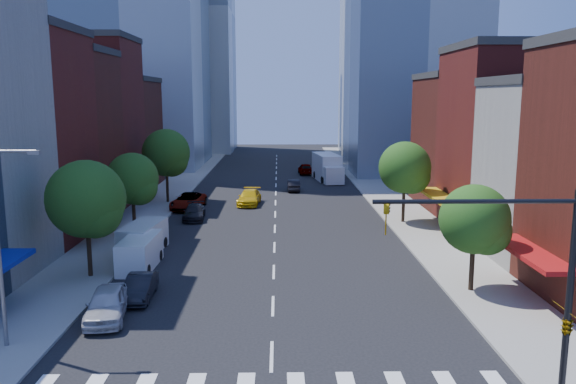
# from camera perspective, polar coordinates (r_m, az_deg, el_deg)

# --- Properties ---
(ground) EXTENTS (220.00, 220.00, 0.00)m
(ground) POSITION_cam_1_polar(r_m,az_deg,el_deg) (25.65, -1.67, -16.35)
(ground) COLOR black
(ground) RESTS_ON ground
(sidewalk_left) EXTENTS (5.00, 120.00, 0.15)m
(sidewalk_left) POSITION_cam_1_polar(r_m,az_deg,el_deg) (65.30, -12.30, -0.39)
(sidewalk_left) COLOR gray
(sidewalk_left) RESTS_ON ground
(sidewalk_right) EXTENTS (5.00, 120.00, 0.15)m
(sidewalk_right) POSITION_cam_1_polar(r_m,az_deg,el_deg) (65.18, 9.80, -0.32)
(sidewalk_right) COLOR gray
(sidewalk_right) RESTS_ON ground
(bldg_left_2) EXTENTS (12.00, 9.00, 16.00)m
(bldg_left_2) POSITION_cam_1_polar(r_m,az_deg,el_deg) (48.59, -27.11, 4.79)
(bldg_left_2) COLOR #5D1816
(bldg_left_2) RESTS_ON ground
(bldg_left_3) EXTENTS (12.00, 8.00, 15.00)m
(bldg_left_3) POSITION_cam_1_polar(r_m,az_deg,el_deg) (56.37, -23.31, 5.09)
(bldg_left_3) COLOR #4C1B13
(bldg_left_3) RESTS_ON ground
(bldg_left_4) EXTENTS (12.00, 9.00, 17.00)m
(bldg_left_4) POSITION_cam_1_polar(r_m,az_deg,el_deg) (64.25, -20.51, 6.63)
(bldg_left_4) COLOR #5D1816
(bldg_left_4) RESTS_ON ground
(bldg_left_5) EXTENTS (12.00, 10.00, 13.00)m
(bldg_left_5) POSITION_cam_1_polar(r_m,az_deg,el_deg) (73.37, -17.97, 5.51)
(bldg_left_5) COLOR #4C1B13
(bldg_left_5) RESTS_ON ground
(bldg_right_2) EXTENTS (12.00, 10.00, 15.00)m
(bldg_right_2) POSITION_cam_1_polar(r_m,az_deg,el_deg) (51.53, 22.76, 4.76)
(bldg_right_2) COLOR #5D1816
(bldg_right_2) RESTS_ON ground
(bldg_right_3) EXTENTS (12.00, 10.00, 13.00)m
(bldg_right_3) POSITION_cam_1_polar(r_m,az_deg,el_deg) (60.86, 18.94, 4.69)
(bldg_right_3) COLOR #4C1B13
(bldg_right_3) RESTS_ON ground
(tower_far_w) EXTENTS (18.00, 18.00, 56.00)m
(tower_far_w) POSITION_cam_1_polar(r_m,az_deg,el_deg) (120.62, -10.19, 17.53)
(tower_far_w) COLOR #9EA5AD
(tower_far_w) RESTS_ON ground
(traffic_signal) EXTENTS (7.24, 2.24, 8.00)m
(traffic_signal) POSITION_cam_1_polar(r_m,az_deg,el_deg) (22.07, 25.35, -10.06)
(traffic_signal) COLOR black
(traffic_signal) RESTS_ON sidewalk_right
(streetlight) EXTENTS (2.25, 0.25, 9.00)m
(streetlight) POSITION_cam_1_polar(r_m,az_deg,el_deg) (27.59, -27.11, -3.92)
(streetlight) COLOR slate
(streetlight) RESTS_ON sidewalk_left
(tree_left_near) EXTENTS (4.80, 4.80, 7.30)m
(tree_left_near) POSITION_cam_1_polar(r_m,az_deg,el_deg) (36.48, -19.63, -0.97)
(tree_left_near) COLOR black
(tree_left_near) RESTS_ON sidewalk_left
(tree_left_mid) EXTENTS (4.20, 4.20, 6.65)m
(tree_left_mid) POSITION_cam_1_polar(r_m,az_deg,el_deg) (46.94, -15.37, 1.10)
(tree_left_mid) COLOR black
(tree_left_mid) RESTS_ON sidewalk_left
(tree_left_far) EXTENTS (5.00, 5.00, 7.75)m
(tree_left_far) POSITION_cam_1_polar(r_m,az_deg,el_deg) (60.41, -12.15, 3.73)
(tree_left_far) COLOR black
(tree_left_far) RESTS_ON sidewalk_left
(tree_right_near) EXTENTS (4.00, 4.00, 6.20)m
(tree_right_near) POSITION_cam_1_polar(r_m,az_deg,el_deg) (33.73, 18.69, -2.93)
(tree_right_near) COLOR black
(tree_right_near) RESTS_ON sidewalk_right
(tree_right_far) EXTENTS (4.60, 4.60, 7.20)m
(tree_right_far) POSITION_cam_1_polar(r_m,az_deg,el_deg) (50.67, 11.95, 2.24)
(tree_right_far) COLOR black
(tree_right_far) RESTS_ON sidewalk_right
(parked_car_front) EXTENTS (2.53, 4.95, 1.61)m
(parked_car_front) POSITION_cam_1_polar(r_m,az_deg,el_deg) (30.63, -17.90, -10.75)
(parked_car_front) COLOR #BCBCC1
(parked_car_front) RESTS_ON ground
(parked_car_second) EXTENTS (1.55, 4.12, 1.34)m
(parked_car_second) POSITION_cam_1_polar(r_m,az_deg,el_deg) (33.05, -14.83, -9.32)
(parked_car_second) COLOR black
(parked_car_second) RESTS_ON ground
(parked_car_third) EXTENTS (3.37, 6.03, 1.59)m
(parked_car_third) POSITION_cam_1_polar(r_m,az_deg,el_deg) (57.62, -10.11, -0.91)
(parked_car_third) COLOR #999999
(parked_car_third) RESTS_ON ground
(parked_car_rear) EXTENTS (2.19, 4.79, 1.36)m
(parked_car_rear) POSITION_cam_1_polar(r_m,az_deg,el_deg) (52.68, -9.51, -2.02)
(parked_car_rear) COLOR black
(parked_car_rear) RESTS_ON ground
(cargo_van_near) EXTENTS (2.11, 4.97, 2.10)m
(cargo_van_near) POSITION_cam_1_polar(r_m,az_deg,el_deg) (38.56, -14.86, -6.01)
(cargo_van_near) COLOR white
(cargo_van_near) RESTS_ON ground
(cargo_van_far) EXTENTS (2.72, 5.43, 2.22)m
(cargo_van_far) POSITION_cam_1_polar(r_m,az_deg,el_deg) (41.99, -14.56, -4.63)
(cargo_van_far) COLOR silver
(cargo_van_far) RESTS_ON ground
(taxi) EXTENTS (2.56, 5.42, 1.53)m
(taxi) POSITION_cam_1_polar(r_m,az_deg,el_deg) (59.12, -3.95, -0.55)
(taxi) COLOR #DDB20B
(taxi) RESTS_ON ground
(traffic_car_oncoming) EXTENTS (1.50, 4.11, 1.35)m
(traffic_car_oncoming) POSITION_cam_1_polar(r_m,az_deg,el_deg) (67.59, 0.56, 0.69)
(traffic_car_oncoming) COLOR black
(traffic_car_oncoming) RESTS_ON ground
(traffic_car_far) EXTENTS (2.09, 4.78, 1.60)m
(traffic_car_far) POSITION_cam_1_polar(r_m,az_deg,el_deg) (82.09, 1.78, 2.38)
(traffic_car_far) COLOR #999999
(traffic_car_far) RESTS_ON ground
(box_truck) EXTENTS (3.71, 9.08, 3.55)m
(box_truck) POSITION_cam_1_polar(r_m,az_deg,el_deg) (75.81, 4.02, 2.42)
(box_truck) COLOR silver
(box_truck) RESTS_ON ground
(pedestrian_far) EXTENTS (0.83, 0.98, 1.78)m
(pedestrian_far) POSITION_cam_1_polar(r_m,az_deg,el_deg) (40.79, -16.41, -5.22)
(pedestrian_far) COLOR #999999
(pedestrian_far) RESTS_ON sidewalk_left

